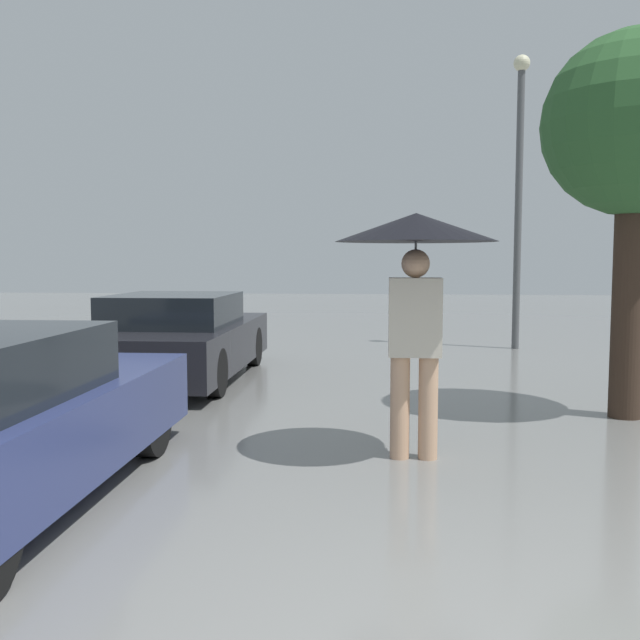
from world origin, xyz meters
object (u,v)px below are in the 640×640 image
(tree, at_px, (635,131))
(street_lamp, at_px, (519,178))
(parked_car_farthest, at_px, (178,339))
(pedestrian, at_px, (416,255))

(tree, bearing_deg, street_lamp, 90.68)
(parked_car_farthest, relative_size, street_lamp, 0.79)
(pedestrian, bearing_deg, parked_car_farthest, 129.66)
(pedestrian, relative_size, street_lamp, 0.38)
(parked_car_farthest, bearing_deg, tree, -20.11)
(parked_car_farthest, bearing_deg, street_lamp, 35.52)
(pedestrian, xyz_separation_m, tree, (2.24, 1.70, 1.24))
(parked_car_farthest, bearing_deg, pedestrian, -50.34)
(street_lamp, bearing_deg, parked_car_farthest, -144.48)
(tree, bearing_deg, parked_car_farthest, 159.89)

